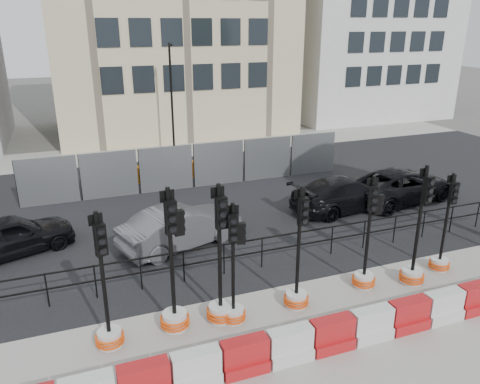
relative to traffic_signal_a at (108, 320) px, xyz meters
name	(u,v)px	position (x,y,z in m)	size (l,w,h in m)	color
ground	(278,287)	(4.67, 0.94, -0.69)	(120.00, 120.00, 0.00)	#51514C
sidewalk_near	(335,354)	(4.67, -2.06, -0.68)	(40.00, 6.00, 0.02)	gray
road	(207,202)	(4.67, 7.94, -0.67)	(40.00, 14.00, 0.03)	black
sidewalk_far	(162,150)	(4.67, 16.94, -0.68)	(40.00, 4.00, 0.02)	gray
building_white	(363,9)	(21.67, 22.93, 7.31)	(12.00, 9.06, 16.00)	silver
kerb_railing	(262,247)	(4.67, 2.14, 0.00)	(18.00, 0.04, 1.00)	black
heras_fencing	(179,169)	(4.18, 10.65, 0.03)	(14.33, 1.72, 2.00)	gray
lamp_post_far	(172,96)	(5.17, 15.92, 2.53)	(0.12, 0.56, 6.00)	black
barrier_row	(332,335)	(4.67, -1.86, -0.32)	(13.60, 0.50, 0.80)	red
traffic_signal_a	(108,320)	(0.00, 0.00, 0.00)	(0.66, 0.66, 3.34)	silver
traffic_signal_b	(174,297)	(1.55, 0.12, 0.18)	(0.71, 0.71, 3.63)	silver
traffic_signal_c	(221,294)	(2.68, 0.05, 0.05)	(0.71, 0.71, 3.59)	silver
traffic_signal_d	(234,295)	(2.96, -0.11, 0.06)	(0.62, 0.62, 3.15)	silver
traffic_signal_e	(297,283)	(4.71, -0.07, 0.00)	(0.65, 0.65, 3.32)	silver
traffic_signal_f	(366,262)	(6.93, 0.14, 0.09)	(0.64, 0.64, 3.27)	silver
traffic_signal_g	(414,260)	(8.31, -0.17, 0.03)	(0.69, 0.69, 3.50)	silver
traffic_signal_h	(442,251)	(9.59, 0.15, -0.06)	(0.60, 0.60, 3.04)	silver
car_a	(10,236)	(-2.45, 5.72, -0.03)	(4.16, 2.75, 1.32)	black
car_b	(181,227)	(2.78, 4.44, 0.00)	(4.40, 2.71, 1.37)	#545459
car_c	(345,194)	(9.59, 5.33, -0.03)	(4.78, 2.45, 1.33)	black
car_d	(401,185)	(12.26, 5.37, -0.01)	(5.17, 2.98, 1.36)	black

